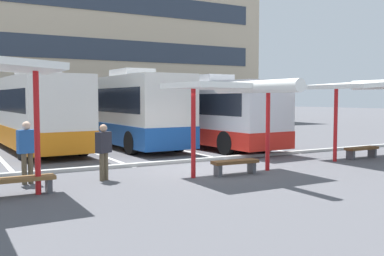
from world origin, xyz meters
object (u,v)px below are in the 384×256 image
coach_bus_2 (192,113)px  bench_1 (18,182)px  bench_2 (235,164)px  bench_3 (362,150)px  coach_bus_0 (32,113)px  waiting_shelter_2 (371,86)px  waiting_shelter_1 (237,89)px  coach_bus_1 (121,111)px  waiting_passenger_1 (27,148)px  waiting_passenger_0 (104,148)px

coach_bus_2 → bench_1: coach_bus_2 is taller
bench_2 → bench_3: same height
coach_bus_2 → bench_2: (-3.28, -8.60, -1.27)m
coach_bus_2 → coach_bus_0: bearing=166.1°
coach_bus_2 → waiting_shelter_2: 9.00m
waiting_shelter_2 → bench_3: size_ratio=3.17×
bench_3 → waiting_shelter_1: bearing=-173.6°
coach_bus_1 → waiting_passenger_1: 10.29m
coach_bus_1 → coach_bus_2: (3.29, -1.40, -0.12)m
waiting_passenger_0 → waiting_passenger_1: 2.07m
coach_bus_0 → bench_3: (10.69, -9.83, -1.34)m
bench_3 → coach_bus_2: bearing=111.7°
waiting_passenger_0 → waiting_passenger_1: waiting_passenger_1 is taller
waiting_shelter_1 → bench_3: (6.46, 0.72, -2.31)m
bench_2 → waiting_passenger_0: 4.03m
bench_1 → waiting_shelter_2: size_ratio=0.34×
bench_2 → waiting_passenger_0: (-3.85, 1.03, 0.60)m
bench_3 → waiting_passenger_1: (-12.31, 0.94, 0.68)m
coach_bus_1 → coach_bus_2: bearing=-23.1°
waiting_passenger_0 → bench_3: bearing=-2.3°
waiting_passenger_0 → coach_bus_0: bearing=92.3°
bench_1 → bench_2: (6.31, -0.13, -0.01)m
waiting_passenger_1 → waiting_shelter_1: bearing=-15.8°
bench_3 → coach_bus_0: bearing=137.4°
bench_1 → waiting_passenger_0: waiting_passenger_0 is taller
waiting_passenger_0 → waiting_passenger_1: (-2.00, 0.53, 0.08)m
bench_2 → waiting_passenger_0: size_ratio=0.95×
waiting_shelter_1 → bench_2: size_ratio=2.75×
coach_bus_1 → coach_bus_2: 3.58m
waiting_shelter_2 → bench_3: bearing=90.0°
bench_1 → waiting_passenger_1: (0.45, 1.44, 0.67)m
bench_3 → waiting_passenger_1: bearing=175.6°
coach_bus_1 → coach_bus_2: size_ratio=0.91×
coach_bus_1 → bench_3: size_ratio=6.80×
coach_bus_2 → waiting_shelter_2: size_ratio=2.36×
waiting_passenger_1 → coach_bus_2: bearing=37.6°
waiting_shelter_1 → bench_2: bearing=90.0°
coach_bus_1 → waiting_shelter_1: bearing=-90.0°
waiting_shelter_2 → coach_bus_2: bearing=110.9°
coach_bus_2 → waiting_shelter_1: 9.35m
coach_bus_1 → waiting_shelter_1: (0.01, -10.10, 0.93)m
coach_bus_2 → waiting_passenger_0: bearing=-133.3°
bench_1 → waiting_passenger_1: 1.65m
waiting_shelter_1 → coach_bus_2: bearing=69.3°
bench_2 → waiting_passenger_1: waiting_passenger_1 is taller
bench_1 → coach_bus_2: bearing=41.4°
coach_bus_2 → waiting_passenger_1: bearing=-142.4°
coach_bus_2 → waiting_passenger_1: 11.55m
waiting_passenger_1 → bench_2: bearing=-15.0°
coach_bus_0 → coach_bus_2: coach_bus_0 is taller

